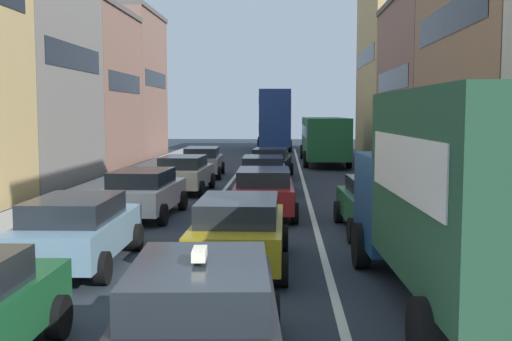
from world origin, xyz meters
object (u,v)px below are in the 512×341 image
(coupe_centre_lane_fourth, at_px, (263,173))
(sedan_right_lane_behind_truck, at_px, (379,203))
(hatchback_centre_lane_third, at_px, (264,191))
(sedan_left_lane_third, at_px, (144,192))
(sedan_centre_lane_fifth, at_px, (271,162))
(taxi_centre_lane_front, at_px, (201,316))
(removalist_box_truck, at_px, (466,193))
(sedan_left_lane_fourth, at_px, (184,173))
(sedan_centre_lane_second, at_px, (239,230))
(bus_mid_queue_primary, at_px, (324,136))
(sedan_left_lane_fifth, at_px, (202,161))
(bus_far_queue_secondary, at_px, (274,117))
(wagon_left_lane_second, at_px, (77,229))

(coupe_centre_lane_fourth, bearing_deg, sedan_right_lane_behind_truck, -158.23)
(hatchback_centre_lane_third, distance_m, sedan_left_lane_third, 3.73)
(sedan_left_lane_third, bearing_deg, sedan_right_lane_behind_truck, -105.19)
(sedan_centre_lane_fifth, bearing_deg, taxi_centre_lane_front, -177.03)
(removalist_box_truck, relative_size, sedan_left_lane_fourth, 1.79)
(taxi_centre_lane_front, distance_m, coupe_centre_lane_fourth, 17.77)
(sedan_centre_lane_second, distance_m, coupe_centre_lane_fourth, 12.19)
(bus_mid_queue_primary, bearing_deg, taxi_centre_lane_front, 173.78)
(taxi_centre_lane_front, xyz_separation_m, sedan_right_lane_behind_truck, (3.57, 9.55, -0.00))
(removalist_box_truck, bearing_deg, sedan_centre_lane_fifth, 8.01)
(sedan_left_lane_third, distance_m, coupe_centre_lane_fourth, 7.00)
(taxi_centre_lane_front, height_order, hatchback_centre_lane_third, taxi_centre_lane_front)
(sedan_left_lane_third, bearing_deg, sedan_left_lane_fifth, 1.05)
(removalist_box_truck, height_order, bus_far_queue_secondary, bus_far_queue_secondary)
(hatchback_centre_lane_third, distance_m, bus_far_queue_secondary, 34.53)
(removalist_box_truck, bearing_deg, sedan_left_lane_third, 37.12)
(sedan_centre_lane_second, relative_size, sedan_right_lane_behind_truck, 0.99)
(sedan_centre_lane_second, distance_m, bus_mid_queue_primary, 27.03)
(hatchback_centre_lane_third, relative_size, sedan_centre_lane_fifth, 0.98)
(sedan_left_lane_fourth, bearing_deg, sedan_left_lane_third, 178.98)
(sedan_centre_lane_fifth, xyz_separation_m, bus_mid_queue_primary, (3.18, 8.95, 0.96))
(sedan_centre_lane_fifth, xyz_separation_m, sedan_right_lane_behind_truck, (3.23, -13.87, 0.00))
(taxi_centre_lane_front, height_order, sedan_left_lane_fifth, taxi_centre_lane_front)
(sedan_left_lane_fourth, bearing_deg, sedan_left_lane_fifth, 2.33)
(taxi_centre_lane_front, distance_m, sedan_centre_lane_fifth, 23.42)
(wagon_left_lane_second, distance_m, sedan_right_lane_behind_truck, 8.02)
(sedan_right_lane_behind_truck, bearing_deg, bus_far_queue_secondary, 3.37)
(taxi_centre_lane_front, height_order, sedan_left_lane_third, taxi_centre_lane_front)
(sedan_left_lane_fifth, bearing_deg, sedan_left_lane_third, 176.78)
(coupe_centre_lane_fourth, bearing_deg, hatchback_centre_lane_third, -178.69)
(wagon_left_lane_second, distance_m, bus_mid_queue_primary, 27.74)
(sedan_centre_lane_fifth, bearing_deg, bus_far_queue_secondary, 4.42)
(hatchback_centre_lane_third, distance_m, sedan_right_lane_behind_truck, 4.11)
(sedan_left_lane_fourth, xyz_separation_m, sedan_centre_lane_fifth, (3.40, 5.66, 0.00))
(sedan_left_lane_third, relative_size, sedan_right_lane_behind_truck, 1.00)
(sedan_centre_lane_second, relative_size, bus_far_queue_secondary, 0.41)
(wagon_left_lane_second, bearing_deg, sedan_right_lane_behind_truck, -60.79)
(sedan_left_lane_third, relative_size, sedan_left_lane_fourth, 1.00)
(wagon_left_lane_second, relative_size, bus_mid_queue_primary, 0.41)
(removalist_box_truck, bearing_deg, taxi_centre_lane_front, 123.05)
(hatchback_centre_lane_third, bearing_deg, wagon_left_lane_second, 149.57)
(bus_far_queue_secondary, bearing_deg, taxi_centre_lane_front, 177.90)
(sedan_centre_lane_second, distance_m, hatchback_centre_lane_third, 6.55)
(removalist_box_truck, height_order, taxi_centre_lane_front, removalist_box_truck)
(removalist_box_truck, relative_size, sedan_centre_lane_fifth, 1.76)
(coupe_centre_lane_fourth, relative_size, bus_mid_queue_primary, 0.41)
(hatchback_centre_lane_third, bearing_deg, sedan_left_lane_fifth, 15.41)
(hatchback_centre_lane_third, bearing_deg, sedan_left_lane_third, 95.36)
(wagon_left_lane_second, relative_size, sedan_left_lane_fifth, 0.99)
(taxi_centre_lane_front, bearing_deg, sedan_centre_lane_second, -4.24)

